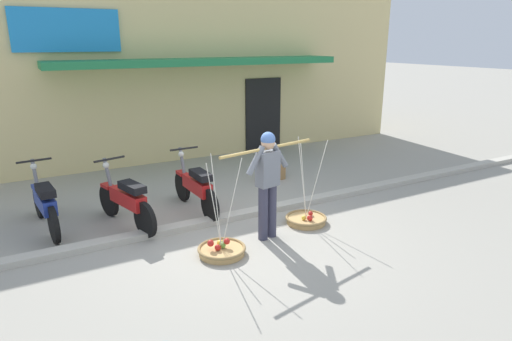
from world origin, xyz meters
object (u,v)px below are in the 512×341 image
at_px(fruit_basket_left_side, 222,249).
at_px(wooden_crate, 273,172).
at_px(fruit_vendor, 268,178).
at_px(motorcycle_nearest_shop, 45,204).
at_px(fruit_basket_right_side, 306,219).
at_px(motorcycle_third_in_row, 196,187).
at_px(motorcycle_second_in_row, 126,201).

distance_m(fruit_basket_left_side, wooden_crate, 3.75).
bearing_deg(fruit_vendor, fruit_basket_left_side, -168.72).
height_order(fruit_basket_left_side, motorcycle_nearest_shop, fruit_basket_left_side).
bearing_deg(fruit_basket_left_side, fruit_basket_right_side, 11.30).
height_order(motorcycle_third_in_row, wooden_crate, motorcycle_third_in_row).
distance_m(fruit_vendor, motorcycle_third_in_row, 1.77).
bearing_deg(motorcycle_third_in_row, motorcycle_nearest_shop, 170.46).
bearing_deg(wooden_crate, motorcycle_nearest_shop, -172.87).
xyz_separation_m(fruit_basket_right_side, motorcycle_nearest_shop, (-3.87, 1.83, 0.38)).
relative_size(fruit_basket_right_side, motorcycle_third_in_row, 0.80).
relative_size(fruit_vendor, wooden_crate, 3.97).
relative_size(fruit_basket_left_side, wooden_crate, 3.30).
bearing_deg(motorcycle_nearest_shop, fruit_basket_right_side, -25.31).
distance_m(fruit_basket_left_side, motorcycle_nearest_shop, 3.07).
relative_size(motorcycle_third_in_row, wooden_crate, 4.14).
height_order(fruit_basket_left_side, motorcycle_second_in_row, fruit_basket_left_side).
xyz_separation_m(fruit_vendor, motorcycle_third_in_row, (-0.56, 1.59, -0.53)).
distance_m(motorcycle_nearest_shop, motorcycle_third_in_row, 2.48).
height_order(fruit_vendor, wooden_crate, fruit_vendor).
distance_m(motorcycle_third_in_row, wooden_crate, 2.46).
xyz_separation_m(fruit_basket_left_side, wooden_crate, (2.54, 2.76, 0.08)).
height_order(fruit_basket_right_side, motorcycle_nearest_shop, fruit_basket_right_side).
relative_size(motorcycle_second_in_row, wooden_crate, 4.05).
bearing_deg(motorcycle_second_in_row, motorcycle_third_in_row, 3.99).
distance_m(fruit_basket_left_side, motorcycle_second_in_row, 1.97).
relative_size(fruit_vendor, fruit_basket_right_side, 1.20).
distance_m(fruit_basket_right_side, motorcycle_second_in_row, 3.02).
height_order(fruit_basket_right_side, wooden_crate, fruit_basket_right_side).
xyz_separation_m(motorcycle_second_in_row, motorcycle_third_in_row, (1.26, 0.09, 0.00)).
bearing_deg(motorcycle_second_in_row, motorcycle_nearest_shop, 157.22).
bearing_deg(fruit_basket_right_side, wooden_crate, 71.70).
bearing_deg(fruit_vendor, wooden_crate, 57.21).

